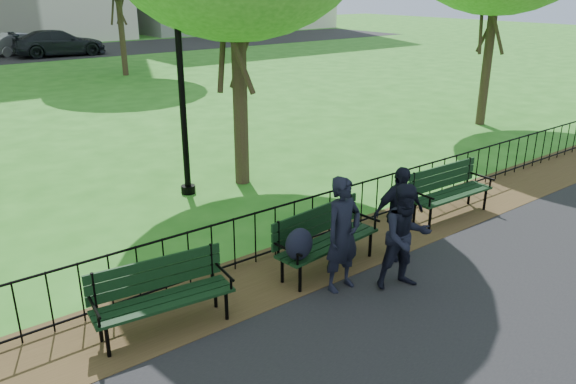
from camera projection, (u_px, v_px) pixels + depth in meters
ground at (389, 293)px, 8.28m from camera, size 120.00×120.00×0.00m
dirt_strip at (322, 256)px, 9.39m from camera, size 60.00×1.60×0.01m
iron_fence at (303, 220)px, 9.59m from camera, size 24.06×0.06×1.00m
park_bench_main at (313, 237)px, 8.52m from camera, size 1.96×0.79×1.08m
park_bench_left_a at (160, 288)px, 7.27m from camera, size 1.87×0.78×1.03m
park_bench_right_a at (448, 186)px, 10.88m from camera, size 1.91×0.65×1.07m
lamppost at (182, 95)px, 11.51m from camera, size 0.35×0.35×3.95m
person_left at (343, 234)px, 8.13m from camera, size 0.65×0.44×1.74m
person_mid at (406, 237)px, 8.19m from camera, size 0.88×0.68×1.62m
person_right at (399, 213)px, 9.10m from camera, size 0.99×0.60×1.57m
sedan_silver at (19, 43)px, 36.01m from camera, size 4.47×2.64×1.39m
sedan_dark at (59, 43)px, 35.29m from camera, size 5.68×2.69×1.60m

